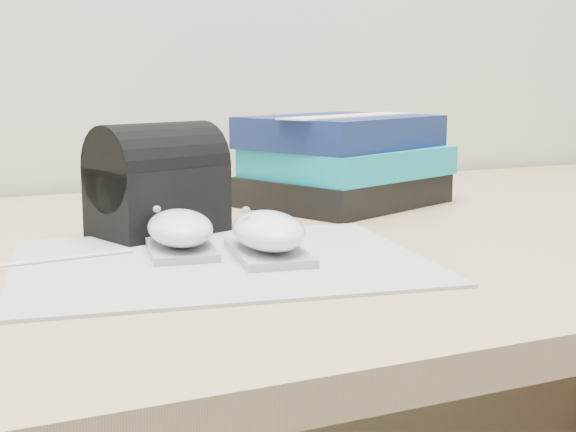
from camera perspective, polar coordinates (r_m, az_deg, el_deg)
name	(u,v)px	position (r m, az deg, el deg)	size (l,w,h in m)	color
desk	(313,404)	(1.03, 1.82, -13.20)	(1.60, 0.80, 0.73)	tan
mousepad	(220,261)	(0.73, -4.86, -3.23)	(0.37, 0.29, 0.00)	gray
mouse_rear	(180,231)	(0.77, -7.68, -1.10)	(0.08, 0.12, 0.05)	#99989B
mouse_front	(268,234)	(0.74, -1.40, -1.32)	(0.08, 0.12, 0.05)	#9E9EA1
usb_cable	(2,266)	(0.74, -19.67, -3.36)	(0.00, 0.00, 0.24)	white
book_stack	(344,161)	(1.07, 4.00, 3.93)	(0.29, 0.27, 0.12)	black
pouch	(157,181)	(0.86, -9.28, 2.44)	(0.15, 0.13, 0.12)	black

